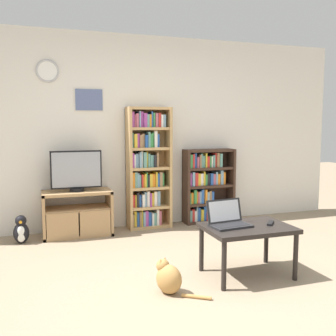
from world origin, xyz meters
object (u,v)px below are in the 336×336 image
Objects in this scene: coffee_table at (248,232)px; remote_near_laptop at (270,223)px; tv_stand at (78,213)px; bookshelf_short at (206,186)px; laptop at (228,219)px; cat at (168,278)px; penguin_figurine at (21,231)px; television at (76,171)px; bookshelf_tall at (147,168)px.

remote_near_laptop is (0.24, -0.01, 0.07)m from coffee_table.
tv_stand is 2.31m from coffee_table.
laptop is at bearing -108.14° from bookshelf_short.
bookshelf_short reaches higher than coffee_table.
penguin_figurine reaches higher than cat.
bookshelf_tall is at bearing 6.69° from television.
tv_stand is 0.54m from television.
television is 0.38× the size of bookshelf_tall.
bookshelf_tall is at bearing -179.03° from bookshelf_short.
coffee_table is 0.24m from remote_near_laptop.
television reaches higher than laptop.
bookshelf_tall is (0.95, 0.11, -0.02)m from television.
bookshelf_short is 2.01m from remote_near_laptop.
bookshelf_short reaches higher than tv_stand.
television is 0.96m from bookshelf_tall.
coffee_table is 2.68m from penguin_figurine.
remote_near_laptop is 1.12m from cat.
bookshelf_tall is at bearing -30.59° from remote_near_laptop.
laptop is at bearing -17.89° from cat.
remote_near_laptop is (0.65, -1.98, -0.33)m from bookshelf_tall.
tv_stand is 2.19× the size of laptop.
bookshelf_tall reaches higher than television.
laptop reaches higher than tv_stand.
bookshelf_tall is 2.04× the size of coffee_table.
laptop reaches higher than coffee_table.
penguin_figurine is at bearing 131.87° from laptop.
cat is (-0.82, -0.14, -0.28)m from coffee_table.
cat is at bearing 47.98° from remote_near_laptop.
bookshelf_tall reaches higher than remote_near_laptop.
laptop is (0.25, -1.90, -0.28)m from bookshelf_tall.
tv_stand is at bearing 126.32° from coffee_table.
cat is at bearing -121.14° from bookshelf_short.
tv_stand is 2.47m from remote_near_laptop.
television is 4.21× the size of remote_near_laptop.
tv_stand reaches higher than coffee_table.
television reaches higher than remote_near_laptop.
coffee_table is at bearing -40.27° from penguin_figurine.
penguin_figurine is (-0.67, -0.13, -0.13)m from tv_stand.
coffee_table is 0.88m from cat.
bookshelf_tall is 1.55× the size of bookshelf_short.
coffee_table reaches higher than cat.
coffee_table is (1.37, -1.86, -0.41)m from television.
bookshelf_short is 3.11× the size of penguin_figurine.
laptop reaches higher than cat.
remote_near_laptop is at bearing -37.40° from penguin_figurine.
television is 0.60× the size of bookshelf_short.
bookshelf_tall is at bearing 102.00° from coffee_table.
penguin_figurine is at bearing -168.91° from television.
television is at bearing 70.06° from cat.
tv_stand is 2.17m from laptop.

